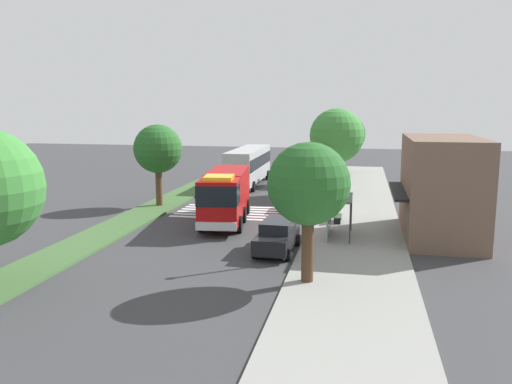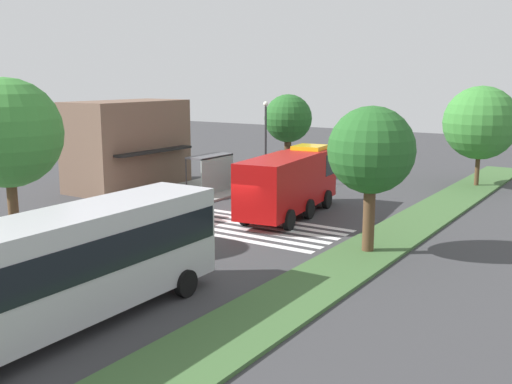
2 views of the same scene
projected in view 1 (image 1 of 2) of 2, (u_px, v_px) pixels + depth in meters
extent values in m
plane|color=#38383A|center=(245.00, 210.00, 40.69)|extent=(120.00, 120.00, 0.00)
cube|color=gray|center=(356.00, 214.00, 39.01)|extent=(60.00, 5.94, 0.14)
cube|color=#3D6033|center=(160.00, 206.00, 42.05)|extent=(60.00, 3.00, 0.14)
cube|color=silver|center=(248.00, 207.00, 41.88)|extent=(0.45, 9.91, 0.01)
cube|color=silver|center=(246.00, 209.00, 41.01)|extent=(0.45, 9.91, 0.01)
cube|color=silver|center=(243.00, 211.00, 40.14)|extent=(0.45, 9.91, 0.01)
cube|color=silver|center=(241.00, 214.00, 39.27)|extent=(0.45, 9.91, 0.01)
cube|color=silver|center=(238.00, 216.00, 38.40)|extent=(0.45, 9.91, 0.01)
cube|color=silver|center=(235.00, 219.00, 37.53)|extent=(0.45, 9.91, 0.01)
cube|color=#A50C0C|center=(219.00, 202.00, 32.99)|extent=(3.05, 2.85, 2.92)
cube|color=#A50C0C|center=(228.00, 190.00, 37.49)|extent=(6.67, 3.33, 2.96)
cube|color=black|center=(218.00, 194.00, 32.49)|extent=(2.29, 2.77, 1.28)
cube|color=silver|center=(216.00, 226.00, 31.75)|extent=(0.57, 2.52, 0.50)
cube|color=yellow|center=(219.00, 178.00, 32.73)|extent=(2.13, 1.99, 0.24)
cylinder|color=black|center=(240.00, 224.00, 33.42)|extent=(1.13, 0.44, 1.10)
cylinder|color=black|center=(201.00, 224.00, 33.59)|extent=(1.13, 0.44, 1.10)
cylinder|color=black|center=(247.00, 207.00, 39.22)|extent=(1.13, 0.44, 1.10)
cylinder|color=black|center=(214.00, 206.00, 39.39)|extent=(1.13, 0.44, 1.10)
cylinder|color=black|center=(244.00, 214.00, 36.39)|extent=(1.13, 0.44, 1.10)
cylinder|color=black|center=(208.00, 214.00, 36.56)|extent=(1.13, 0.44, 1.10)
cube|color=silver|center=(302.00, 201.00, 40.56)|extent=(4.74, 1.86, 0.84)
cube|color=black|center=(302.00, 191.00, 40.68)|extent=(2.66, 1.63, 0.56)
cylinder|color=black|center=(312.00, 210.00, 38.95)|extent=(0.64, 0.22, 0.64)
cylinder|color=black|center=(287.00, 209.00, 39.30)|extent=(0.64, 0.22, 0.64)
cylinder|color=black|center=(315.00, 203.00, 41.97)|extent=(0.64, 0.22, 0.64)
cylinder|color=black|center=(292.00, 202.00, 42.32)|extent=(0.64, 0.22, 0.64)
cube|color=black|center=(277.00, 239.00, 29.06)|extent=(4.72, 1.99, 0.84)
cube|color=black|center=(278.00, 225.00, 29.16)|extent=(2.67, 1.70, 0.59)
cylinder|color=black|center=(288.00, 255.00, 27.44)|extent=(0.65, 0.24, 0.64)
cylinder|color=black|center=(254.00, 253.00, 27.86)|extent=(0.65, 0.24, 0.64)
cylinder|color=black|center=(298.00, 240.00, 30.39)|extent=(0.65, 0.24, 0.64)
cylinder|color=black|center=(267.00, 238.00, 30.81)|extent=(0.65, 0.24, 0.64)
cube|color=#B2B2B7|center=(249.00, 164.00, 53.07)|extent=(11.71, 2.72, 3.19)
cube|color=black|center=(249.00, 161.00, 53.01)|extent=(11.48, 2.77, 1.15)
cylinder|color=black|center=(245.00, 174.00, 57.53)|extent=(1.00, 0.31, 1.00)
cylinder|color=black|center=(267.00, 175.00, 57.06)|extent=(1.00, 0.31, 1.00)
cylinder|color=black|center=(227.00, 186.00, 49.61)|extent=(1.00, 0.31, 1.00)
cylinder|color=black|center=(253.00, 186.00, 49.14)|extent=(1.00, 0.31, 1.00)
cube|color=#4C4C51|center=(340.00, 198.00, 31.62)|extent=(3.50, 1.40, 0.12)
cube|color=#8C9E99|center=(329.00, 217.00, 31.94)|extent=(3.50, 0.08, 2.40)
cylinder|color=#333338|center=(351.00, 212.00, 33.33)|extent=(0.08, 0.08, 2.40)
cylinder|color=#333338|center=(350.00, 224.00, 30.04)|extent=(0.08, 0.08, 2.40)
cube|color=#2D472D|center=(338.00, 216.00, 35.87)|extent=(1.60, 0.50, 0.08)
cube|color=#2D472D|center=(335.00, 212.00, 35.87)|extent=(1.60, 0.06, 0.45)
cube|color=black|center=(338.00, 217.00, 36.60)|extent=(0.08, 0.45, 0.37)
cube|color=black|center=(337.00, 222.00, 35.21)|extent=(0.08, 0.45, 0.37)
cylinder|color=#2D2D30|center=(308.00, 205.00, 27.28)|extent=(0.16, 0.16, 5.57)
sphere|color=white|center=(309.00, 148.00, 26.79)|extent=(0.36, 0.36, 0.36)
cube|color=brown|center=(442.00, 188.00, 31.90)|extent=(8.62, 4.31, 6.15)
cube|color=black|center=(398.00, 191.00, 32.45)|extent=(6.90, 0.80, 0.16)
cylinder|color=#47301E|center=(343.00, 161.00, 62.53)|extent=(0.34, 0.34, 2.62)
sphere|color=#235B23|center=(343.00, 135.00, 62.02)|extent=(5.17, 5.17, 5.17)
cylinder|color=#513823|center=(340.00, 162.00, 54.55)|extent=(0.46, 0.46, 3.97)
sphere|color=#387F33|center=(340.00, 129.00, 53.98)|extent=(4.12, 4.12, 4.12)
cylinder|color=#513823|center=(336.00, 174.00, 47.16)|extent=(0.46, 0.46, 3.53)
sphere|color=#387F33|center=(337.00, 136.00, 46.59)|extent=(4.83, 4.83, 4.83)
cylinder|color=#47301E|center=(308.00, 247.00, 23.67)|extent=(0.55, 0.55, 3.19)
sphere|color=#235B23|center=(309.00, 184.00, 23.19)|extent=(3.71, 3.71, 3.71)
cylinder|color=#513823|center=(159.00, 185.00, 41.72)|extent=(0.52, 0.52, 3.18)
sphere|color=#235B23|center=(158.00, 149.00, 41.24)|extent=(3.82, 3.82, 3.82)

